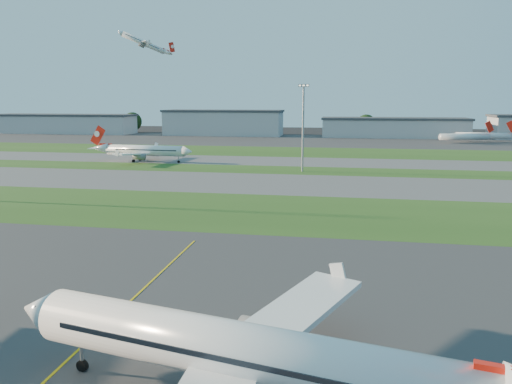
% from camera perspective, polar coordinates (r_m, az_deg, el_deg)
% --- Properties ---
extents(ground, '(700.00, 700.00, 0.00)m').
position_cam_1_polar(ground, '(53.43, -22.12, -13.84)').
color(ground, black).
rests_on(ground, ground).
extents(apron_near, '(300.00, 70.00, 0.01)m').
position_cam_1_polar(apron_near, '(53.42, -22.12, -13.84)').
color(apron_near, '#333335').
rests_on(apron_near, ground).
extents(grass_strip_a, '(300.00, 34.00, 0.01)m').
position_cam_1_polar(grass_strip_a, '(99.03, -6.11, -1.98)').
color(grass_strip_a, '#254918').
rests_on(grass_strip_a, ground).
extents(taxiway_a, '(300.00, 32.00, 0.01)m').
position_cam_1_polar(taxiway_a, '(130.48, -2.11, 1.10)').
color(taxiway_a, '#515154').
rests_on(taxiway_a, ground).
extents(grass_strip_b, '(300.00, 18.00, 0.01)m').
position_cam_1_polar(grass_strip_b, '(154.73, -0.18, 2.59)').
color(grass_strip_b, '#254918').
rests_on(grass_strip_b, ground).
extents(taxiway_b, '(300.00, 26.00, 0.01)m').
position_cam_1_polar(taxiway_b, '(176.25, 1.08, 3.57)').
color(taxiway_b, '#515154').
rests_on(taxiway_b, ground).
extents(grass_strip_c, '(300.00, 40.00, 0.01)m').
position_cam_1_polar(grass_strip_c, '(208.71, 2.49, 4.64)').
color(grass_strip_c, '#254918').
rests_on(grass_strip_c, ground).
extents(apron_far, '(400.00, 80.00, 0.01)m').
position_cam_1_polar(apron_far, '(268.07, 4.18, 5.93)').
color(apron_far, '#333335').
rests_on(apron_far, ground).
extents(yellow_line, '(0.25, 60.00, 0.02)m').
position_cam_1_polar(yellow_line, '(51.08, -17.20, -14.67)').
color(yellow_line, gold).
rests_on(yellow_line, ground).
extents(airliner_parked, '(39.22, 32.93, 12.38)m').
position_cam_1_polar(airliner_parked, '(35.49, -1.13, -18.09)').
color(airliner_parked, white).
rests_on(airliner_parked, ground).
extents(airliner_taxiing, '(35.41, 29.97, 11.05)m').
position_cam_1_polar(airliner_taxiing, '(177.94, -12.65, 4.63)').
color(airliner_taxiing, white).
rests_on(airliner_taxiing, ground).
extents(airliner_departing, '(26.35, 22.51, 8.91)m').
position_cam_1_polar(airliner_departing, '(284.01, -12.69, 16.28)').
color(airliner_departing, white).
extents(mini_jet_near, '(27.77, 10.94, 9.48)m').
position_cam_1_polar(mini_jet_near, '(270.48, 22.77, 5.88)').
color(mini_jet_near, white).
rests_on(mini_jet_near, ground).
extents(mini_jet_far, '(28.64, 4.80, 9.48)m').
position_cam_1_polar(mini_jet_far, '(280.92, 24.53, 5.89)').
color(mini_jet_far, white).
rests_on(mini_jet_far, ground).
extents(light_mast_centre, '(3.20, 0.70, 25.80)m').
position_cam_1_polar(light_mast_centre, '(149.48, 5.40, 7.97)').
color(light_mast_centre, gray).
rests_on(light_mast_centre, ground).
extents(hangar_far_west, '(91.80, 23.00, 12.20)m').
position_cam_1_polar(hangar_far_west, '(345.10, -21.08, 7.30)').
color(hangar_far_west, '#9A9CA1').
rests_on(hangar_far_west, ground).
extents(hangar_west, '(71.40, 23.00, 15.20)m').
position_cam_1_polar(hangar_west, '(304.80, -3.74, 7.92)').
color(hangar_west, '#9A9CA1').
rests_on(hangar_west, ground).
extents(hangar_east, '(81.60, 23.00, 11.20)m').
position_cam_1_polar(hangar_east, '(297.59, 15.48, 7.12)').
color(hangar_east, '#9A9CA1').
rests_on(hangar_east, ground).
extents(tree_far_west, '(11.00, 11.00, 12.00)m').
position_cam_1_polar(tree_far_west, '(377.77, -25.32, 7.27)').
color(tree_far_west, black).
rests_on(tree_far_west, ground).
extents(tree_west, '(12.10, 12.10, 13.20)m').
position_cam_1_polar(tree_west, '(340.01, -13.93, 7.82)').
color(tree_west, black).
rests_on(tree_west, ground).
extents(tree_mid_west, '(9.90, 9.90, 10.80)m').
position_cam_1_polar(tree_mid_west, '(310.82, 1.27, 7.66)').
color(tree_mid_west, black).
rests_on(tree_mid_west, ground).
extents(tree_mid_east, '(11.55, 11.55, 12.60)m').
position_cam_1_polar(tree_mid_east, '(310.47, 12.47, 7.59)').
color(tree_mid_east, black).
rests_on(tree_mid_east, ground).
extents(tree_east, '(10.45, 10.45, 11.40)m').
position_cam_1_polar(tree_east, '(320.54, 26.09, 6.75)').
color(tree_east, black).
rests_on(tree_east, ground).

